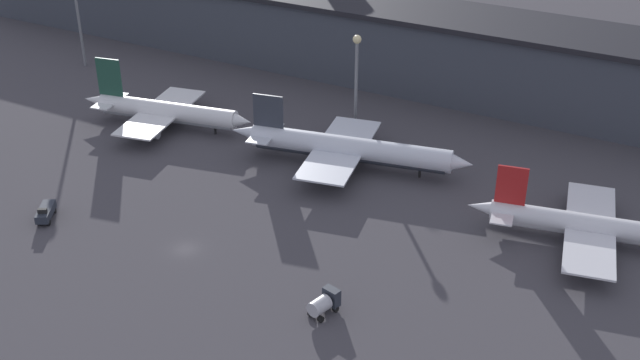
{
  "coord_description": "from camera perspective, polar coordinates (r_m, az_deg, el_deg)",
  "views": [
    {
      "loc": [
        71.41,
        -84.98,
        73.0
      ],
      "look_at": [
        13.29,
        21.49,
        6.0
      ],
      "focal_mm": 45.0,
      "sensor_mm": 36.0,
      "label": 1
    }
  ],
  "objects": [
    {
      "name": "ground",
      "position": [
        132.85,
        -9.55,
        -4.88
      ],
      "size": [
        600.0,
        600.0,
        0.0
      ],
      "primitive_type": "plane",
      "color": "#423F44"
    },
    {
      "name": "airplane_2",
      "position": [
        138.27,
        19.21,
        -3.2
      ],
      "size": [
        42.92,
        29.94,
        12.03
      ],
      "rotation": [
        0.0,
        0.0,
        0.2
      ],
      "color": "silver",
      "rests_on": "ground"
    },
    {
      "name": "terminal_building",
      "position": [
        194.17,
        5.48,
        9.66
      ],
      "size": [
        252.79,
        21.95,
        18.64
      ],
      "color": "#3D424C",
      "rests_on": "ground"
    },
    {
      "name": "service_vehicle_2",
      "position": [
        116.51,
        0.28,
        -8.74
      ],
      "size": [
        3.57,
        5.25,
        3.43
      ],
      "rotation": [
        0.0,
        0.0,
        1.32
      ],
      "color": "#282D38",
      "rests_on": "ground"
    },
    {
      "name": "service_vehicle_1",
      "position": [
        146.07,
        -18.93,
        -2.18
      ],
      "size": [
        5.06,
        6.39,
        2.93
      ],
      "rotation": [
        0.0,
        0.0,
        -1.02
      ],
      "color": "#282D38",
      "rests_on": "ground"
    },
    {
      "name": "lamp_post_1",
      "position": [
        166.87,
        2.61,
        7.95
      ],
      "size": [
        1.8,
        1.8,
        20.47
      ],
      "color": "slate",
      "rests_on": "ground"
    },
    {
      "name": "airplane_0",
      "position": [
        173.62,
        -10.94,
        4.8
      ],
      "size": [
        38.99,
        27.45,
        14.03
      ],
      "rotation": [
        0.0,
        0.0,
        0.2
      ],
      "color": "white",
      "rests_on": "ground"
    },
    {
      "name": "airplane_1",
      "position": [
        154.06,
        1.97,
        2.24
      ],
      "size": [
        47.95,
        29.46,
        12.95
      ],
      "rotation": [
        0.0,
        0.0,
        0.2
      ],
      "color": "silver",
      "rests_on": "ground"
    }
  ]
}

